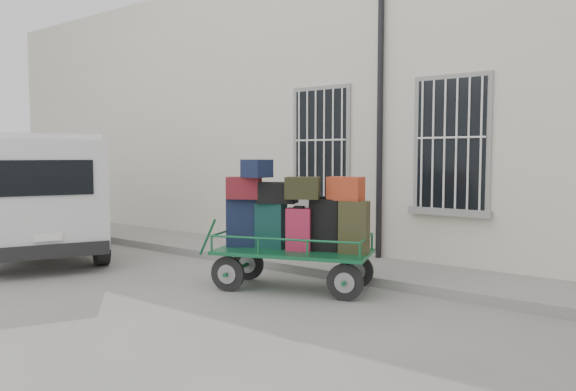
# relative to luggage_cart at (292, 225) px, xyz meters

# --- Properties ---
(ground) EXTENTS (80.00, 80.00, 0.00)m
(ground) POSITION_rel_luggage_cart_xyz_m (-0.80, -0.48, -1.00)
(ground) COLOR slate
(ground) RESTS_ON ground
(building) EXTENTS (24.00, 5.15, 6.00)m
(building) POSITION_rel_luggage_cart_xyz_m (-0.80, 5.02, 2.00)
(building) COLOR beige
(building) RESTS_ON ground
(sidewalk) EXTENTS (24.00, 1.70, 0.15)m
(sidewalk) POSITION_rel_luggage_cart_xyz_m (-0.80, 1.72, -0.93)
(sidewalk) COLOR gray
(sidewalk) RESTS_ON ground
(luggage_cart) EXTENTS (2.79, 1.81, 2.00)m
(luggage_cart) POSITION_rel_luggage_cart_xyz_m (0.00, 0.00, 0.00)
(luggage_cart) COLOR black
(luggage_cart) RESTS_ON ground
(van) EXTENTS (5.18, 3.76, 2.43)m
(van) POSITION_rel_luggage_cart_xyz_m (-5.79, -1.01, 0.39)
(van) COLOR silver
(van) RESTS_ON ground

